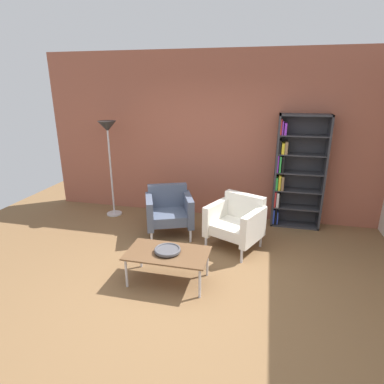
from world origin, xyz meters
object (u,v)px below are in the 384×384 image
Objects in this scene: decorative_bowl at (167,250)px; floor_lamp_torchiere at (108,138)px; armchair_corner_red at (169,210)px; coffee_table_low at (168,255)px; armchair_near_window at (237,221)px; bookshelf_tall at (295,172)px.

floor_lamp_torchiere is (-1.65, 1.85, 1.01)m from decorative_bowl.
armchair_corner_red is at bearing 106.54° from decorative_bowl.
floor_lamp_torchiere reaches higher than armchair_corner_red.
coffee_table_low is 0.07m from decorative_bowl.
decorative_bowl reaches higher than coffee_table_low.
floor_lamp_torchiere reaches higher than armchair_near_window.
bookshelf_tall reaches higher than floor_lamp_torchiere.
armchair_near_window reaches higher than decorative_bowl.
bookshelf_tall reaches higher than coffee_table_low.
bookshelf_tall reaches higher than armchair_corner_red.
armchair_corner_red reaches higher than coffee_table_low.
decorative_bowl is 0.18× the size of floor_lamp_torchiere.
armchair_corner_red is (-0.39, 1.30, -0.02)m from decorative_bowl.
coffee_table_low is (-1.57, -2.13, -0.58)m from bookshelf_tall.
coffee_table_low is 1.31m from armchair_near_window.
bookshelf_tall is 2.69m from decorative_bowl.
coffee_table_low is 1.10× the size of armchair_near_window.
armchair_near_window is at bearing -129.32° from bookshelf_tall.
coffee_table_low is 1.11× the size of armchair_corner_red.
bookshelf_tall is at bearing 4.94° from floor_lamp_torchiere.
armchair_corner_red is 0.99× the size of armchair_near_window.
armchair_near_window reaches higher than coffee_table_low.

